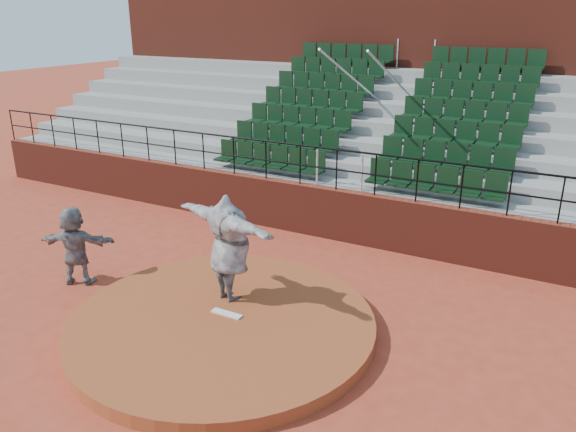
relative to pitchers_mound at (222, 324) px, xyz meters
The scene contains 9 objects.
ground 0.12m from the pitchers_mound, ahead, with size 90.00×90.00×0.00m, color #AB3C26.
pitchers_mound is the anchor object (origin of this frame).
pitching_rubber 0.21m from the pitchers_mound, 90.00° to the left, with size 0.60×0.15×0.03m, color white.
boundary_wall 5.03m from the pitchers_mound, 90.00° to the left, with size 24.00×0.30×1.30m, color maroon.
wall_railing 5.35m from the pitchers_mound, 90.00° to the left, with size 24.04×0.05×1.03m.
seating_deck 8.75m from the pitchers_mound, 90.00° to the left, with size 24.00×5.97×4.63m.
press_box_facade 13.06m from the pitchers_mound, 90.00° to the left, with size 24.00×3.00×7.10m, color maroon.
pitcher 1.40m from the pitchers_mound, 111.90° to the left, with size 2.57×0.70×2.09m, color black.
fielder 3.83m from the pitchers_mound, behind, with size 1.58×0.50×1.70m, color black.
Camera 1 is at (5.23, -7.21, 5.44)m, focal length 35.00 mm.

